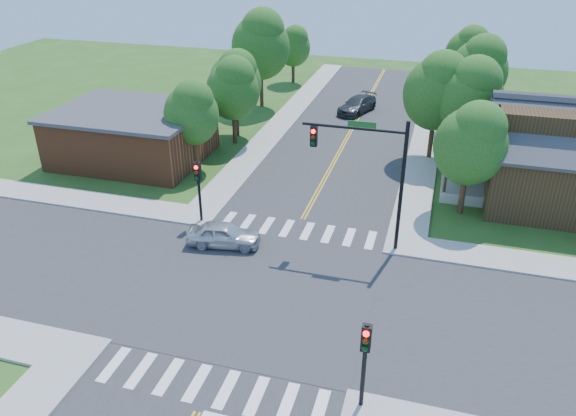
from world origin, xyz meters
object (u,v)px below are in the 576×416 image
(signal_pole_se, at_px, (365,351))
(signal_mast_ne, at_px, (370,163))
(car_dgrey, at_px, (357,105))
(car_silver, at_px, (224,235))
(signal_pole_nw, at_px, (198,181))

(signal_pole_se, bearing_deg, signal_mast_ne, 98.56)
(car_dgrey, bearing_deg, car_silver, -77.43)
(signal_pole_se, xyz_separation_m, car_dgrey, (-5.98, 33.90, -1.97))
(signal_mast_ne, xyz_separation_m, signal_pole_se, (1.69, -11.21, -2.19))
(signal_mast_ne, height_order, car_silver, signal_mast_ne)
(signal_pole_nw, xyz_separation_m, car_dgrey, (5.22, 22.70, -1.97))
(signal_mast_ne, distance_m, car_silver, 8.64)
(car_silver, bearing_deg, signal_pole_se, -144.54)
(car_silver, height_order, car_dgrey, car_dgrey)
(signal_pole_nw, bearing_deg, signal_pole_se, -45.00)
(signal_pole_se, bearing_deg, car_dgrey, 100.00)
(signal_mast_ne, relative_size, signal_pole_nw, 1.89)
(signal_pole_nw, relative_size, car_dgrey, 0.73)
(signal_pole_nw, bearing_deg, car_silver, -42.69)
(car_silver, distance_m, car_dgrey, 24.95)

